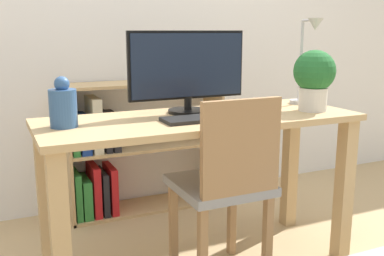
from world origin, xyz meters
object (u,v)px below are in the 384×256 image
(vase, at_px, (63,106))
(potted_plant, at_px, (314,77))
(chair, at_px, (226,182))
(bookshelf, at_px, (117,154))
(keyboard, at_px, (204,118))
(desk_lamp, at_px, (308,53))
(monitor, at_px, (188,69))

(vase, bearing_deg, potted_plant, -5.52)
(potted_plant, bearing_deg, chair, -170.31)
(potted_plant, distance_m, bookshelf, 1.30)
(keyboard, height_order, desk_lamp, desk_lamp)
(vase, height_order, chair, vase)
(monitor, height_order, keyboard, monitor)
(keyboard, bearing_deg, bookshelf, 99.92)
(monitor, distance_m, potted_plant, 0.62)
(keyboard, bearing_deg, chair, -57.52)
(monitor, distance_m, vase, 0.62)
(potted_plant, bearing_deg, keyboard, 179.14)
(keyboard, xyz_separation_m, chair, (0.06, -0.10, -0.28))
(monitor, relative_size, potted_plant, 1.97)
(chair, relative_size, bookshelf, 0.87)
(keyboard, distance_m, chair, 0.30)
(keyboard, xyz_separation_m, potted_plant, (0.59, -0.01, 0.16))
(vase, xyz_separation_m, chair, (0.65, -0.20, -0.36))
(bookshelf, bearing_deg, keyboard, -80.08)
(monitor, xyz_separation_m, bookshelf, (-0.17, 0.71, -0.58))
(potted_plant, distance_m, chair, 0.69)
(monitor, relative_size, desk_lamp, 1.31)
(monitor, relative_size, keyboard, 1.59)
(monitor, height_order, bookshelf, monitor)
(potted_plant, xyz_separation_m, chair, (-0.53, -0.09, -0.44))
(monitor, relative_size, bookshelf, 0.59)
(desk_lamp, bearing_deg, keyboard, -168.01)
(chair, bearing_deg, desk_lamp, 14.03)
(monitor, xyz_separation_m, desk_lamp, (0.66, -0.05, 0.06))
(chair, xyz_separation_m, bookshelf, (-0.22, 1.01, -0.10))
(keyboard, relative_size, vase, 1.77)
(keyboard, relative_size, bookshelf, 0.37)
(monitor, bearing_deg, bookshelf, 103.41)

